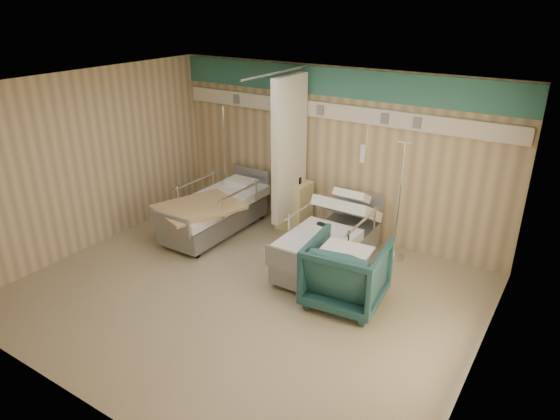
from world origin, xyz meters
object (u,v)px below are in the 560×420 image
object	(u,v)px
bed_left	(215,215)
iv_stand_left	(226,189)
iv_stand_right	(396,236)
bedside_cabinet	(294,205)
bed_right	(328,248)
visitor_armchair	(346,273)

from	to	relation	value
bed_left	iv_stand_left	bearing A→B (deg)	117.33
iv_stand_right	bedside_cabinet	bearing A→B (deg)	176.99
bed_right	visitor_armchair	bearing A→B (deg)	-48.64
bed_right	bedside_cabinet	xyz separation A→B (m)	(-1.15, 0.90, 0.11)
iv_stand_left	bed_left	bearing A→B (deg)	-62.67
bed_right	iv_stand_left	world-z (taller)	iv_stand_left
bed_right	visitor_armchair	xyz separation A→B (m)	(0.65, -0.74, 0.14)
bed_left	bedside_cabinet	bearing A→B (deg)	40.60
visitor_armchair	iv_stand_right	size ratio (longest dim) A/B	0.53
bedside_cabinet	visitor_armchair	bearing A→B (deg)	-42.31
bed_right	visitor_armchair	size ratio (longest dim) A/B	2.16
bed_right	bed_left	size ratio (longest dim) A/B	1.00
bedside_cabinet	iv_stand_right	bearing A→B (deg)	-3.01
bed_left	bedside_cabinet	size ratio (longest dim) A/B	2.54
visitor_armchair	iv_stand_left	world-z (taller)	iv_stand_left
iv_stand_left	bed_right	bearing A→B (deg)	-19.12
bedside_cabinet	iv_stand_right	size ratio (longest dim) A/B	0.45
visitor_armchair	iv_stand_right	bearing A→B (deg)	-99.22
iv_stand_right	visitor_armchair	bearing A→B (deg)	-93.71
bed_left	iv_stand_right	bearing A→B (deg)	15.18
iv_stand_left	iv_stand_right	bearing A→B (deg)	-2.15
visitor_armchair	iv_stand_left	bearing A→B (deg)	-32.10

